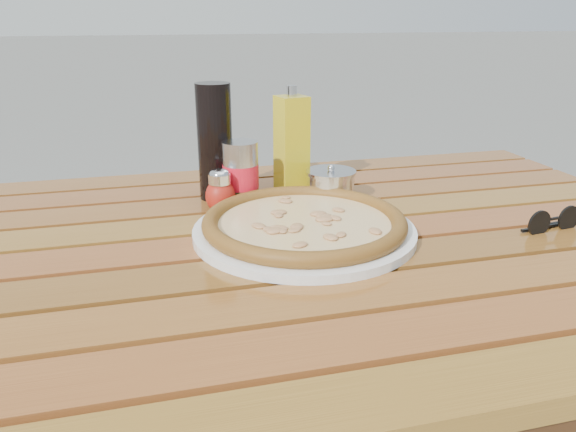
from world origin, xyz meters
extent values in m
cube|color=#3B1B0D|center=(0.64, 0.39, 0.35)|extent=(0.06, 0.06, 0.70)
cube|color=#381F0C|center=(0.00, 0.00, 0.70)|extent=(1.36, 0.86, 0.04)
cube|color=#59360F|center=(0.00, -0.41, 0.73)|extent=(1.40, 0.09, 0.03)
cube|color=#5A2A0F|center=(0.00, -0.30, 0.73)|extent=(1.40, 0.09, 0.03)
cube|color=#592E0F|center=(0.00, -0.20, 0.73)|extent=(1.40, 0.09, 0.03)
cube|color=#4E2B0D|center=(0.00, -0.10, 0.73)|extent=(1.40, 0.09, 0.03)
cube|color=#5A290F|center=(0.00, 0.00, 0.73)|extent=(1.40, 0.09, 0.03)
cube|color=#5A3510|center=(0.00, 0.10, 0.73)|extent=(1.40, 0.09, 0.03)
cube|color=#552C0F|center=(0.00, 0.20, 0.73)|extent=(1.40, 0.09, 0.03)
cube|color=#56290F|center=(0.00, 0.30, 0.73)|extent=(1.40, 0.09, 0.03)
cube|color=#522A0E|center=(0.00, 0.41, 0.73)|extent=(1.40, 0.09, 0.03)
cylinder|color=silver|center=(0.02, 0.00, 0.76)|extent=(0.38, 0.38, 0.01)
cylinder|color=#FEEDB6|center=(0.02, 0.00, 0.77)|extent=(0.35, 0.35, 0.01)
torus|color=black|center=(0.02, 0.00, 0.77)|extent=(0.37, 0.37, 0.03)
ellipsoid|color=#AD2013|center=(-0.09, 0.15, 0.78)|extent=(0.07, 0.07, 0.06)
cylinder|color=white|center=(-0.09, 0.15, 0.81)|extent=(0.05, 0.05, 0.02)
ellipsoid|color=silver|center=(-0.09, 0.15, 0.82)|extent=(0.05, 0.05, 0.02)
ellipsoid|color=#3A411A|center=(-0.05, 0.18, 0.78)|extent=(0.07, 0.07, 0.06)
cylinder|color=white|center=(-0.05, 0.18, 0.81)|extent=(0.05, 0.05, 0.02)
ellipsoid|color=white|center=(-0.05, 0.18, 0.82)|extent=(0.04, 0.04, 0.02)
cylinder|color=black|center=(-0.09, 0.24, 0.86)|extent=(0.08, 0.08, 0.22)
cylinder|color=#B7B8BC|center=(-0.05, 0.19, 0.81)|extent=(0.09, 0.09, 0.12)
cylinder|color=red|center=(-0.05, 0.19, 0.81)|extent=(0.09, 0.09, 0.04)
cube|color=gold|center=(0.07, 0.25, 0.84)|extent=(0.07, 0.07, 0.19)
cylinder|color=silver|center=(0.07, 0.25, 0.95)|extent=(0.02, 0.02, 0.02)
cylinder|color=silver|center=(0.12, 0.17, 0.78)|extent=(0.09, 0.09, 0.05)
cylinder|color=silver|center=(0.12, 0.17, 0.81)|extent=(0.10, 0.10, 0.01)
sphere|color=silver|center=(0.12, 0.17, 0.81)|extent=(0.01, 0.01, 0.01)
cylinder|color=black|center=(0.40, -0.08, 0.77)|extent=(0.04, 0.01, 0.04)
cylinder|color=black|center=(0.46, -0.08, 0.77)|extent=(0.04, 0.01, 0.04)
cube|color=black|center=(0.43, -0.08, 0.77)|extent=(0.02, 0.01, 0.00)
cube|color=black|center=(0.42, -0.07, 0.75)|extent=(0.09, 0.02, 0.00)
cube|color=black|center=(0.44, -0.06, 0.75)|extent=(0.09, 0.02, 0.00)
camera|label=1|loc=(-0.22, -0.81, 1.09)|focal=35.00mm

